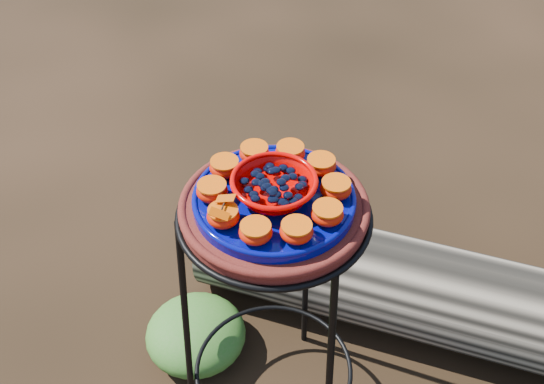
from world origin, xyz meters
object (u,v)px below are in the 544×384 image
at_px(terracotta_saucer, 274,210).
at_px(driftwood_log, 460,300).
at_px(plant_stand, 274,321).
at_px(red_bowl, 274,188).
at_px(cobalt_plate, 274,200).

xyz_separation_m(terracotta_saucer, driftwood_log, (0.39, 0.43, -0.57)).
bearing_deg(plant_stand, red_bowl, 0.00).
xyz_separation_m(plant_stand, cobalt_plate, (0.00, 0.00, 0.39)).
bearing_deg(cobalt_plate, plant_stand, 0.00).
distance_m(plant_stand, cobalt_plate, 0.39).
bearing_deg(cobalt_plate, driftwood_log, 47.55).
xyz_separation_m(terracotta_saucer, cobalt_plate, (0.00, 0.00, 0.03)).
distance_m(terracotta_saucer, cobalt_plate, 0.03).
distance_m(red_bowl, driftwood_log, 0.86).
height_order(red_bowl, driftwood_log, red_bowl).
distance_m(terracotta_saucer, red_bowl, 0.06).
relative_size(terracotta_saucer, driftwood_log, 0.25).
relative_size(plant_stand, red_bowl, 4.31).
xyz_separation_m(red_bowl, driftwood_log, (0.39, 0.43, -0.63)).
relative_size(red_bowl, driftwood_log, 0.11).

